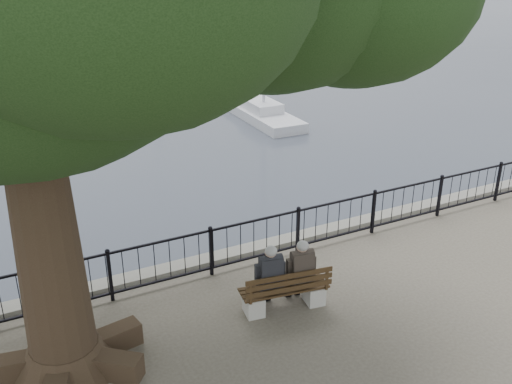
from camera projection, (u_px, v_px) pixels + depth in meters
harbor at (246, 272)px, 12.46m from camera, size 260.00×260.00×1.20m
railing at (256, 239)px, 11.64m from camera, size 22.06×0.06×1.00m
bench at (285, 295)px, 10.23m from camera, size 1.67×0.72×0.85m
person_left at (268, 279)px, 10.10m from camera, size 0.44×0.71×1.35m
person_right at (299, 274)px, 10.27m from camera, size 0.44×0.71×1.35m
lion_monument at (33, 8)px, 50.99m from camera, size 6.22×6.22×9.12m
sailboat_c at (260, 111)px, 25.62m from camera, size 1.83×5.93×11.88m
sailboat_d at (276, 67)px, 35.58m from camera, size 3.07×5.39×9.20m
sailboat_f at (11, 68)px, 35.26m from camera, size 1.51×4.72×10.06m
sailboat_g at (151, 53)px, 40.25m from camera, size 1.94×6.02×11.16m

